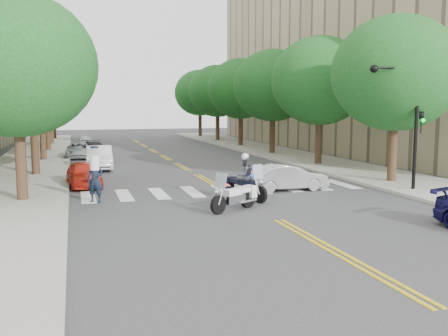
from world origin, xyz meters
name	(u,v)px	position (x,y,z in m)	size (l,w,h in m)	color
ground	(279,220)	(0.00, 0.00, 0.00)	(140.00, 140.00, 0.00)	#38383A
sidewalk_left	(33,161)	(-9.50, 22.00, 0.07)	(5.00, 60.00, 0.15)	#9E9991
sidewalk_right	(280,153)	(9.50, 22.00, 0.07)	(5.00, 60.00, 0.15)	#9E9991
building_right	(423,32)	(26.00, 26.00, 11.00)	(26.00, 44.00, 22.00)	tan
tree_l_0	(16,65)	(-8.80, 6.00, 5.55)	(6.40, 6.40, 8.45)	#382316
tree_l_1	(31,76)	(-8.80, 14.00, 5.55)	(6.40, 6.40, 8.45)	#382316
tree_l_2	(40,83)	(-8.80, 22.00, 5.55)	(6.40, 6.40, 8.45)	#382316
tree_l_3	(46,87)	(-8.80, 30.00, 5.55)	(6.40, 6.40, 8.45)	#382316
tree_l_4	(50,90)	(-8.80, 38.00, 5.55)	(6.40, 6.40, 8.45)	#382316
tree_l_5	(53,92)	(-8.80, 46.00, 5.55)	(6.40, 6.40, 8.45)	#382316
tree_r_0	(396,73)	(8.80, 6.00, 5.55)	(6.40, 6.40, 8.45)	#382316
tree_r_1	(320,81)	(8.80, 14.00, 5.55)	(6.40, 6.40, 8.45)	#382316
tree_r_2	(273,86)	(8.80, 22.00, 5.55)	(6.40, 6.40, 8.45)	#382316
tree_r_3	(241,89)	(8.80, 30.00, 5.55)	(6.40, 6.40, 8.45)	#382316
tree_r_4	(218,91)	(8.80, 38.00, 5.55)	(6.40, 6.40, 8.45)	#382316
tree_r_5	(200,93)	(8.80, 46.00, 5.55)	(6.40, 6.40, 8.45)	#382316
traffic_signal_pole	(408,111)	(7.72, 3.50, 3.72)	(2.82, 0.42, 6.00)	black
motorcycle_police	(244,179)	(0.11, 3.96, 0.88)	(1.24, 2.33, 1.99)	black
motorcycle_parked	(237,196)	(-0.83, 2.08, 0.53)	(2.16, 1.42, 1.53)	black
officer_standing	(95,180)	(-5.92, 5.16, 0.93)	(0.68, 0.45, 1.87)	black
convertible	(287,177)	(2.85, 5.64, 0.62)	(1.30, 3.74, 1.23)	#BBBCBE
parked_car_a	(84,174)	(-6.30, 9.50, 0.63)	(1.48, 3.69, 1.26)	red
parked_car_b	(99,158)	(-5.20, 16.30, 0.72)	(1.53, 4.38, 1.44)	white
parked_car_c	(79,151)	(-6.30, 23.50, 0.58)	(1.93, 4.18, 1.16)	#9C9FA4
parked_car_d	(94,149)	(-5.20, 24.50, 0.60)	(1.68, 4.13, 1.20)	black
parked_car_e	(85,141)	(-5.65, 34.00, 0.59)	(1.39, 3.45, 1.18)	#AEAEB4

